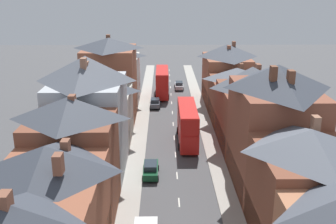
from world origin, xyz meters
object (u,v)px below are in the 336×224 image
Objects in this scene: double_decker_bus_lead at (187,123)px; car_parked_right_a at (179,85)px; car_mid_black at (155,103)px; double_decker_bus_mid_street at (162,82)px; car_parked_left_a at (151,169)px.

car_parked_right_a is at bearing 89.98° from double_decker_bus_lead.
double_decker_bus_lead is 17.68m from car_mid_black.
double_decker_bus_mid_street is at bearing 98.17° from double_decker_bus_lead.
car_parked_right_a is at bearing 83.05° from car_parked_left_a.
double_decker_bus_mid_street is (-3.60, 25.08, 0.00)m from double_decker_bus_lead.
double_decker_bus_mid_street is at bearing 87.91° from car_parked_left_a.
double_decker_bus_lead is 25.34m from double_decker_bus_mid_street.
car_parked_right_a is (3.61, 4.89, -1.98)m from double_decker_bus_mid_street.
car_parked_right_a is 1.07× the size of car_mid_black.
double_decker_bus_lead is 1.00× the size of double_decker_bus_mid_street.
car_parked_left_a is 40.51m from car_parked_right_a.
double_decker_bus_lead is at bearing -73.83° from car_mid_black.
double_decker_bus_lead is 2.40× the size of car_parked_right_a.
car_mid_black reaches higher than car_parked_right_a.
car_mid_black is (-4.89, 16.87, -1.98)m from double_decker_bus_lead.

